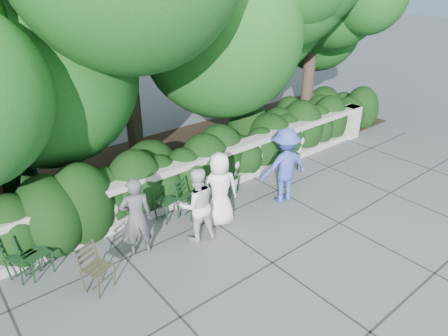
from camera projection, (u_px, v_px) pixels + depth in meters
ground at (255, 228)px, 8.21m from camera, size 90.00×90.00×0.00m
balustrade at (202, 176)px, 9.24m from camera, size 12.00×0.44×1.00m
shrub_hedge at (175, 176)px, 10.29m from camera, size 15.00×2.60×1.70m
tree_canopy at (186, 10)px, 9.05m from camera, size 15.04×6.52×6.78m
chair_a at (45, 277)px, 6.89m from camera, size 0.55×0.58×0.84m
chair_b at (32, 278)px, 6.87m from camera, size 0.60×0.62×0.84m
chair_c at (195, 217)px, 8.56m from camera, size 0.58×0.60×0.84m
chair_d at (173, 221)px, 8.45m from camera, size 0.55×0.58×0.84m
chair_e at (233, 196)px, 9.36m from camera, size 0.59×0.61×0.84m
chair_f at (291, 170)px, 10.59m from camera, size 0.57×0.60×0.84m
chair_weathered at (107, 292)px, 6.58m from camera, size 0.59×0.61×0.84m
person_businessman at (220, 189)px, 8.06m from camera, size 0.91×0.76×1.58m
person_woman_grey at (136, 217)px, 7.18m from camera, size 0.65×0.52×1.56m
person_casual_man at (197, 205)px, 7.60m from camera, size 0.86×0.75×1.51m
person_older_blue at (284, 166)px, 8.84m from camera, size 1.27×0.96×1.74m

